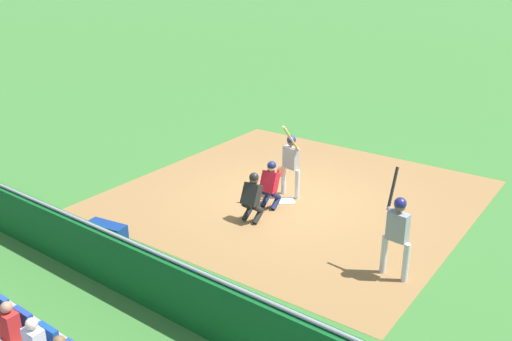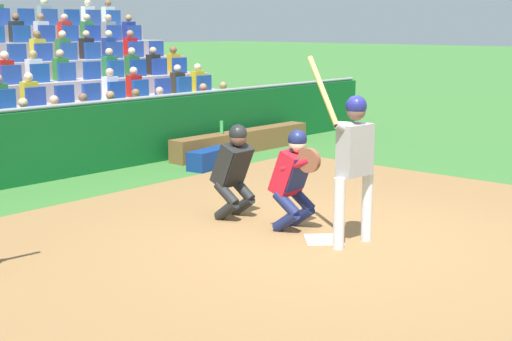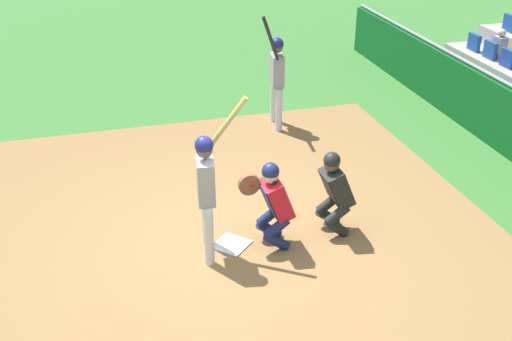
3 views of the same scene
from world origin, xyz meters
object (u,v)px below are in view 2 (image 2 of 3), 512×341
(home_plate_marker, at_px, (324,240))
(equipment_duffel_bag, at_px, (211,159))
(dugout_bench, at_px, (243,141))
(water_bottle_on_bench, at_px, (222,127))
(batter_at_plate, at_px, (354,153))
(catcher_crouching, at_px, (294,174))
(home_plate_umpire, at_px, (235,167))

(home_plate_marker, distance_m, equipment_duffel_bag, 4.80)
(home_plate_marker, relative_size, dugout_bench, 0.12)
(water_bottle_on_bench, bearing_deg, batter_at_plate, 59.20)
(equipment_duffel_bag, bearing_deg, home_plate_marker, 52.25)
(batter_at_plate, height_order, catcher_crouching, batter_at_plate)
(home_plate_umpire, height_order, dugout_bench, home_plate_umpire)
(water_bottle_on_bench, xyz_separation_m, equipment_duffel_bag, (1.01, 0.73, -0.40))
(batter_at_plate, height_order, home_plate_umpire, batter_at_plate)
(home_plate_umpire, distance_m, equipment_duffel_bag, 3.58)
(water_bottle_on_bench, height_order, equipment_duffel_bag, water_bottle_on_bench)
(batter_at_plate, relative_size, home_plate_umpire, 1.70)
(catcher_crouching, distance_m, equipment_duffel_bag, 4.29)
(catcher_crouching, xyz_separation_m, home_plate_umpire, (0.10, -0.93, -0.02))
(batter_at_plate, height_order, water_bottle_on_bench, batter_at_plate)
(batter_at_plate, distance_m, water_bottle_on_bench, 6.20)
(home_plate_umpire, relative_size, water_bottle_on_bench, 5.00)
(batter_at_plate, bearing_deg, catcher_crouching, -91.12)
(batter_at_plate, distance_m, equipment_duffel_bag, 5.13)
(dugout_bench, xyz_separation_m, equipment_duffel_bag, (1.60, 0.72, -0.05))
(catcher_crouching, bearing_deg, equipment_duffel_bag, -120.05)
(equipment_duffel_bag, bearing_deg, batter_at_plate, 54.93)
(water_bottle_on_bench, bearing_deg, dugout_bench, 178.40)
(dugout_bench, relative_size, equipment_duffel_bag, 3.63)
(home_plate_umpire, distance_m, water_bottle_on_bench, 4.76)
(batter_at_plate, bearing_deg, water_bottle_on_bench, -120.80)
(catcher_crouching, bearing_deg, home_plate_umpire, -83.79)
(home_plate_marker, distance_m, batter_at_plate, 1.13)
(catcher_crouching, bearing_deg, dugout_bench, -130.29)
(dugout_bench, distance_m, equipment_duffel_bag, 1.76)
(equipment_duffel_bag, bearing_deg, water_bottle_on_bench, -153.99)
(batter_at_plate, relative_size, dugout_bench, 0.60)
(home_plate_umpire, bearing_deg, dugout_bench, -137.87)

